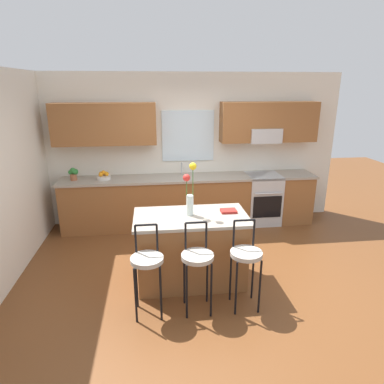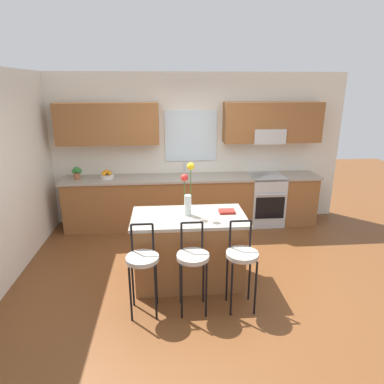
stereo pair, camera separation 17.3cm
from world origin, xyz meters
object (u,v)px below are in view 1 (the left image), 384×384
object	(u,v)px
bar_stool_middle	(197,260)
bar_stool_far	(246,257)
kitchen_island	(191,249)
fruit_bowl_oranges	(104,176)
flower_vase	(190,192)
oven_range	(262,198)
cookbook	(228,211)
potted_plant_small	(73,173)
bar_stool_near	(147,263)

from	to	relation	value
bar_stool_middle	bar_stool_far	bearing A→B (deg)	0.00
kitchen_island	fruit_bowl_oranges	bearing A→B (deg)	124.79
kitchen_island	flower_vase	distance (m)	0.76
oven_range	kitchen_island	xyz separation A→B (m)	(-1.56, -1.85, 0.00)
bar_stool_far	cookbook	size ratio (longest dim) A/B	5.21
bar_stool_far	fruit_bowl_oranges	distance (m)	3.11
kitchen_island	cookbook	xyz separation A→B (m)	(0.49, 0.07, 0.47)
potted_plant_small	kitchen_island	bearing A→B (deg)	-46.04
flower_vase	bar_stool_middle	bearing A→B (deg)	-89.10
fruit_bowl_oranges	potted_plant_small	size ratio (longest dim) A/B	1.09
kitchen_island	bar_stool_middle	xyz separation A→B (m)	(0.00, -0.61, 0.17)
cookbook	potted_plant_small	distance (m)	2.92
bar_stool_near	fruit_bowl_oranges	bearing A→B (deg)	106.86
fruit_bowl_oranges	cookbook	bearing A→B (deg)	-45.11
fruit_bowl_oranges	bar_stool_middle	bearing A→B (deg)	-62.31
oven_range	fruit_bowl_oranges	size ratio (longest dim) A/B	3.83
oven_range	bar_stool_near	xyz separation A→B (m)	(-2.11, -2.45, 0.18)
cookbook	flower_vase	bearing A→B (deg)	-175.61
bar_stool_far	fruit_bowl_oranges	bearing A→B (deg)	126.75
oven_range	bar_stool_near	bearing A→B (deg)	-130.67
bar_stool_near	fruit_bowl_oranges	distance (m)	2.61
cookbook	bar_stool_near	bearing A→B (deg)	-147.05
oven_range	cookbook	size ratio (longest dim) A/B	4.60
oven_range	bar_stool_far	xyz separation A→B (m)	(-1.01, -2.45, 0.18)
bar_stool_near	cookbook	world-z (taller)	bar_stool_near
bar_stool_middle	oven_range	bearing A→B (deg)	57.59
flower_vase	potted_plant_small	world-z (taller)	flower_vase
bar_stool_near	bar_stool_middle	world-z (taller)	same
kitchen_island	potted_plant_small	xyz separation A→B (m)	(-1.80, 1.87, 0.58)
kitchen_island	bar_stool_far	world-z (taller)	bar_stool_far
kitchen_island	bar_stool_far	bearing A→B (deg)	-47.79
bar_stool_middle	potted_plant_small	xyz separation A→B (m)	(-1.80, 2.48, 0.41)
cookbook	fruit_bowl_oranges	world-z (taller)	fruit_bowl_oranges
bar_stool_near	fruit_bowl_oranges	world-z (taller)	fruit_bowl_oranges
oven_range	cookbook	bearing A→B (deg)	-120.89
bar_stool_near	fruit_bowl_oranges	xyz separation A→B (m)	(-0.75, 2.48, 0.34)
cookbook	bar_stool_far	bearing A→B (deg)	-85.32
oven_range	flower_vase	world-z (taller)	flower_vase
bar_stool_middle	fruit_bowl_oranges	bearing A→B (deg)	117.69
bar_stool_far	flower_vase	distance (m)	1.03
bar_stool_middle	fruit_bowl_oranges	size ratio (longest dim) A/B	4.34
flower_vase	fruit_bowl_oranges	bearing A→B (deg)	125.04
bar_stool_middle	potted_plant_small	world-z (taller)	potted_plant_small
bar_stool_far	flower_vase	xyz separation A→B (m)	(-0.56, 0.64, 0.59)
fruit_bowl_oranges	potted_plant_small	bearing A→B (deg)	-179.47
flower_vase	cookbook	world-z (taller)	flower_vase
kitchen_island	bar_stool_near	world-z (taller)	bar_stool_near
bar_stool_middle	fruit_bowl_oranges	world-z (taller)	fruit_bowl_oranges
potted_plant_small	flower_vase	bearing A→B (deg)	-45.71
fruit_bowl_oranges	kitchen_island	bearing A→B (deg)	-55.21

